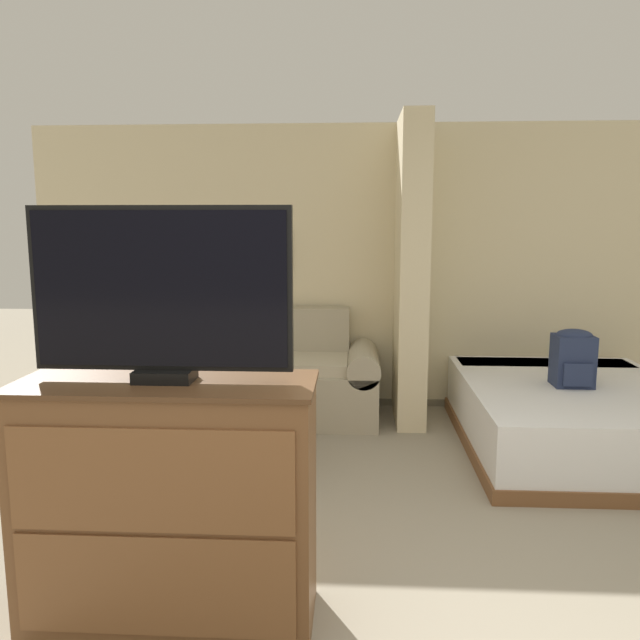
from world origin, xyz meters
name	(u,v)px	position (x,y,z in m)	size (l,w,h in m)	color
wall_back	(382,269)	(0.00, 3.82, 1.29)	(6.48, 0.16, 2.60)	beige
wall_partition_pillar	(411,272)	(0.23, 3.36, 1.30)	(0.24, 0.80, 2.60)	beige
couch	(262,379)	(-1.07, 3.34, 0.35)	(2.08, 0.84, 0.95)	tan
coffee_table	(241,407)	(-1.07, 2.32, 0.39)	(0.65, 0.56, 0.45)	brown
side_table	(122,364)	(-2.31, 3.29, 0.47)	(0.48, 0.48, 0.56)	brown
table_lamp	(120,322)	(-2.31, 3.29, 0.86)	(0.32, 0.32, 0.44)	tan
tv_dresser	(170,503)	(-1.03, 0.45, 0.54)	(1.25, 0.48, 1.07)	brown
tv	(162,294)	(-1.03, 0.45, 1.44)	(1.07, 0.16, 0.72)	black
bed	(572,416)	(1.42, 2.69, 0.26)	(1.65, 2.07, 0.50)	brown
backpack	(573,357)	(1.39, 2.66, 0.73)	(0.28, 0.26, 0.43)	#232D4C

